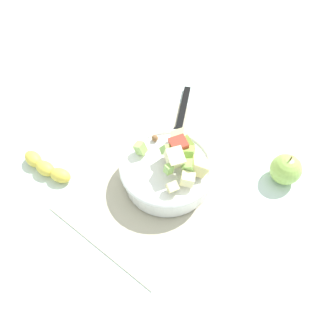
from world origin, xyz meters
The scene contains 6 objects.
ground_plane centered at (0.00, 0.00, 0.00)m, with size 2.40×2.40×0.00m, color silver.
placemat centered at (0.00, 0.00, 0.00)m, with size 0.47×0.31×0.01m, color #BCB299.
salad_bowl centered at (0.00, 0.01, 0.05)m, with size 0.23×0.23×0.13m.
serving_spoon centered at (-0.17, -0.07, 0.01)m, with size 0.20×0.13×0.01m.
whole_apple centered at (-0.18, 0.23, 0.04)m, with size 0.08×0.08×0.09m.
banana_whole centered at (0.16, -0.24, 0.02)m, with size 0.05×0.15×0.04m.
Camera 1 is at (0.38, 0.31, 0.75)m, focal length 38.07 mm.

